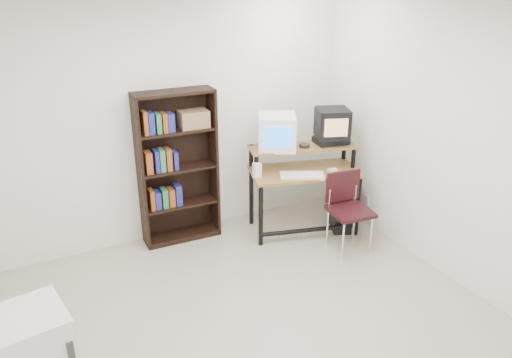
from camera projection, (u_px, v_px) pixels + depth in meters
name	position (u px, v px, depth m)	size (l,w,h in m)	color
floor	(264.00, 332.00, 4.17)	(4.00, 4.00, 0.01)	beige
ceiling	(266.00, 2.00, 3.16)	(4.00, 4.00, 0.01)	white
back_wall	(175.00, 122.00, 5.30)	(4.00, 0.01, 2.60)	white
right_wall	(458.00, 148.00, 4.52)	(0.01, 4.00, 2.60)	white
computer_desk	(304.00, 174.00, 5.57)	(1.31, 0.89, 0.98)	olive
crt_monitor	(277.00, 132.00, 5.43)	(0.54, 0.54, 0.38)	white
vcr	(331.00, 141.00, 5.62)	(0.36, 0.26, 0.08)	black
crt_tv	(332.00, 123.00, 5.54)	(0.45, 0.44, 0.33)	black
cd_spindle	(304.00, 146.00, 5.50)	(0.12, 0.12, 0.05)	#26262B
keyboard	(302.00, 176.00, 5.38)	(0.47, 0.21, 0.04)	white
mousepad	(333.00, 172.00, 5.52)	(0.22, 0.18, 0.01)	black
mouse	(332.00, 170.00, 5.52)	(0.10, 0.06, 0.03)	white
desk_speaker	(257.00, 171.00, 5.34)	(0.08, 0.07, 0.17)	white
pc_tower	(340.00, 210.00, 5.81)	(0.20, 0.45, 0.42)	black
school_chair	(347.00, 203.00, 5.28)	(0.46, 0.46, 0.83)	black
bookshelf	(177.00, 165.00, 5.33)	(0.85, 0.31, 1.67)	black
wall_outlet	(366.00, 200.00, 5.84)	(0.02, 0.08, 0.12)	beige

